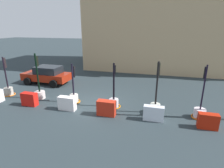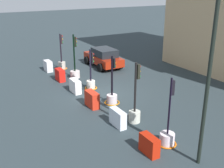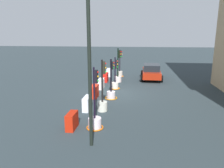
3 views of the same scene
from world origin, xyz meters
name	(u,v)px [view 2 (image 2 of 3)]	position (x,y,z in m)	size (l,w,h in m)	color
ground_plane	(102,95)	(0.00, 0.00, 0.00)	(120.00, 120.00, 0.00)	#293438
traffic_light_0	(62,63)	(-6.73, -0.10, 0.49)	(0.86, 0.86, 2.90)	#B9B1A4
traffic_light_1	(75,70)	(-4.04, -0.06, 0.59)	(0.71, 0.71, 3.24)	beige
traffic_light_2	(91,82)	(-1.37, -0.06, 0.49)	(0.82, 0.82, 2.68)	beige
traffic_light_3	(112,95)	(1.43, -0.06, 0.49)	(0.90, 0.90, 2.86)	beige
traffic_light_4	(135,110)	(4.04, -0.26, 0.66)	(0.59, 0.59, 3.13)	beige
traffic_light_5	(167,136)	(6.49, -0.24, 0.42)	(0.85, 0.85, 3.07)	silver
construction_barrier_0	(48,66)	(-6.70, -1.27, 0.43)	(1.00, 0.49, 0.85)	silver
construction_barrier_1	(60,75)	(-3.95, -1.28, 0.43)	(1.01, 0.46, 0.86)	red
construction_barrier_2	(75,86)	(-1.26, -1.24, 0.43)	(1.09, 0.43, 0.86)	white
construction_barrier_3	(92,99)	(1.30, -1.30, 0.45)	(1.08, 0.47, 0.90)	red
construction_barrier_4	(118,118)	(3.98, -1.23, 0.42)	(1.11, 0.38, 0.85)	silver
construction_barrier_5	(149,145)	(6.67, -1.36, 0.41)	(0.97, 0.41, 0.82)	#B01D0A
car_red_compact	(103,57)	(-5.60, 3.21, 0.81)	(4.23, 2.19, 1.58)	maroon
street_lamp_post	(210,65)	(8.14, -0.07, 3.99)	(0.36, 0.36, 6.61)	black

